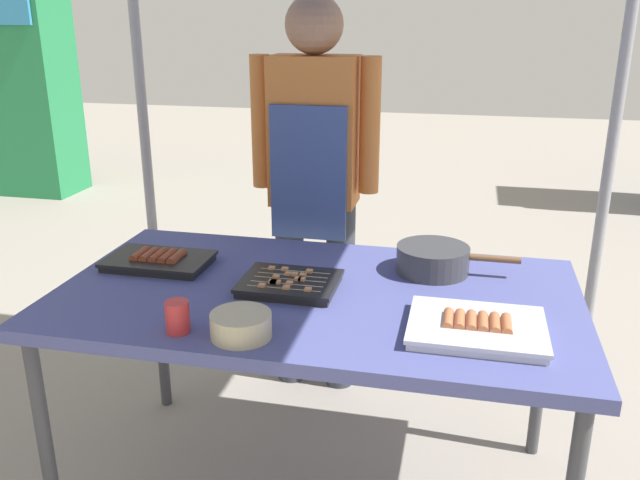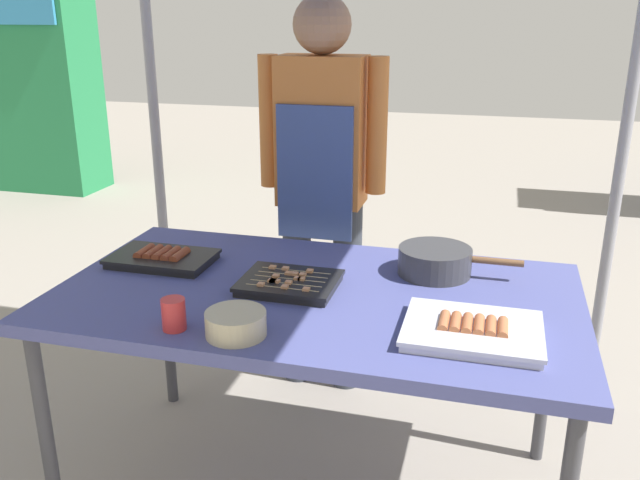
# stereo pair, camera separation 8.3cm
# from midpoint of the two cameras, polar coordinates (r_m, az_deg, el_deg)

# --- Properties ---
(stall_table) EXTENTS (1.60, 0.90, 0.75)m
(stall_table) POSITION_cam_midpoint_polar(r_m,az_deg,el_deg) (2.08, -1.45, -5.72)
(stall_table) COLOR #4C518C
(stall_table) RESTS_ON ground
(tray_grilled_sausages) EXTENTS (0.36, 0.29, 0.05)m
(tray_grilled_sausages) POSITION_cam_midpoint_polar(r_m,az_deg,el_deg) (1.83, 11.98, -7.34)
(tray_grilled_sausages) COLOR silver
(tray_grilled_sausages) RESTS_ON stall_table
(tray_meat_skewers) EXTENTS (0.30, 0.24, 0.04)m
(tray_meat_skewers) POSITION_cam_midpoint_polar(r_m,az_deg,el_deg) (2.08, -3.77, -3.76)
(tray_meat_skewers) COLOR black
(tray_meat_skewers) RESTS_ON stall_table
(tray_pork_links) EXTENTS (0.35, 0.22, 0.05)m
(tray_pork_links) POSITION_cam_midpoint_polar(r_m,az_deg,el_deg) (2.33, -14.63, -1.71)
(tray_pork_links) COLOR black
(tray_pork_links) RESTS_ON stall_table
(cooking_wok) EXTENTS (0.40, 0.24, 0.09)m
(cooking_wok) POSITION_cam_midpoint_polar(r_m,az_deg,el_deg) (2.22, 8.62, -1.56)
(cooking_wok) COLOR #38383A
(cooking_wok) RESTS_ON stall_table
(condiment_bowl) EXTENTS (0.16, 0.16, 0.07)m
(condiment_bowl) POSITION_cam_midpoint_polar(r_m,az_deg,el_deg) (1.79, -8.11, -7.23)
(condiment_bowl) COLOR #BFB28C
(condiment_bowl) RESTS_ON stall_table
(drink_cup_near_edge) EXTENTS (0.07, 0.07, 0.09)m
(drink_cup_near_edge) POSITION_cam_midpoint_polar(r_m,az_deg,el_deg) (1.84, -13.37, -6.43)
(drink_cup_near_edge) COLOR red
(drink_cup_near_edge) RESTS_ON stall_table
(vendor_woman) EXTENTS (0.52, 0.23, 1.63)m
(vendor_woman) POSITION_cam_midpoint_polar(r_m,az_deg,el_deg) (2.69, -1.37, 6.14)
(vendor_woman) COLOR #333842
(vendor_woman) RESTS_ON ground
(neighbor_stall_left) EXTENTS (0.99, 0.54, 2.05)m
(neighbor_stall_left) POSITION_cam_midpoint_polar(r_m,az_deg,el_deg) (6.57, -25.15, 12.60)
(neighbor_stall_left) COLOR #237F47
(neighbor_stall_left) RESTS_ON ground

